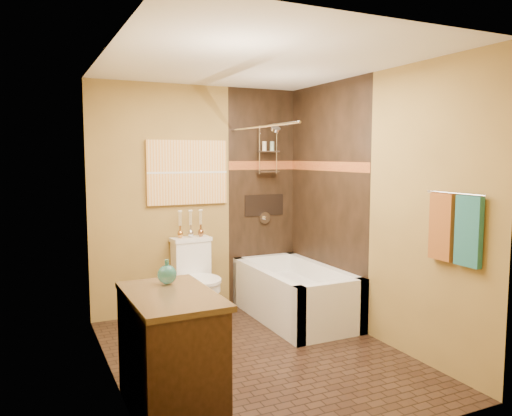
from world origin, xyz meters
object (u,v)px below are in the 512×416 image
toilet (197,279)px  vanity (171,352)px  sunset_painting (187,172)px  bathtub (294,298)px

toilet → vanity: size_ratio=0.91×
sunset_painting → vanity: 2.48m
sunset_painting → toilet: size_ratio=1.07×
toilet → sunset_painting: bearing=85.2°
toilet → vanity: (-0.78, -1.79, -0.02)m
toilet → bathtub: bearing=-30.4°
sunset_painting → bathtub: size_ratio=0.60×
sunset_painting → vanity: (-0.78, -2.06, -1.14)m
bathtub → vanity: vanity is taller
sunset_painting → bathtub: sunset_painting is taller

